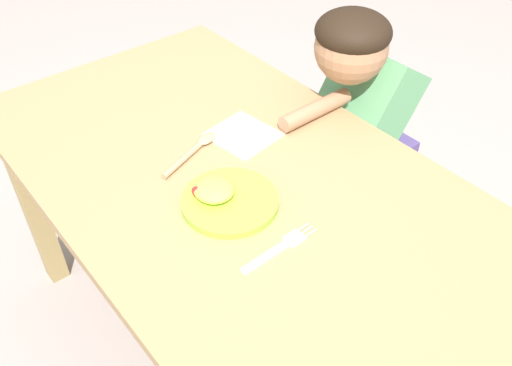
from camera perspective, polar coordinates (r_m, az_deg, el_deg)
name	(u,v)px	position (r m, az deg, el deg)	size (l,w,h in m)	color
ground_plane	(248,351)	(1.73, -0.89, -17.19)	(8.00, 8.00, 0.00)	gray
dining_table	(245,211)	(1.26, -1.17, -2.95)	(1.42, 0.76, 0.68)	#97774F
plate	(225,198)	(1.14, -3.29, -1.54)	(0.21, 0.21, 0.05)	#90C638
fork	(279,248)	(1.06, 2.45, -6.84)	(0.03, 0.18, 0.01)	silver
spoon	(195,149)	(1.29, -6.41, 3.57)	(0.09, 0.19, 0.01)	tan
person	(361,139)	(1.63, 10.90, 4.54)	(0.22, 0.46, 0.93)	#4B3D74
napkin	(243,135)	(1.34, -1.39, 5.08)	(0.15, 0.14, 0.00)	white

